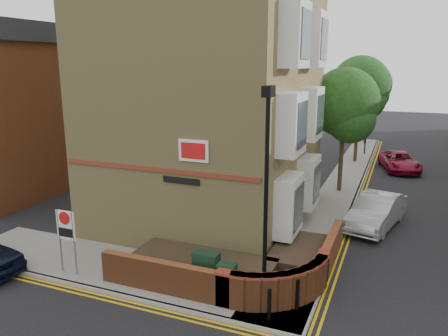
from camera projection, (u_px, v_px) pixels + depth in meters
ground at (197, 315)px, 12.43m from camera, size 120.00×120.00×0.00m
pavement_corner at (125, 269)px, 15.06m from camera, size 13.00×3.00×0.12m
pavement_main at (344, 182)px, 26.07m from camera, size 2.00×32.00×0.12m
kerb_side at (97, 290)px, 13.71m from camera, size 13.00×0.15×0.12m
kerb_main_near at (361, 184)px, 25.70m from camera, size 0.15×32.00×0.12m
yellow_lines_side at (92, 295)px, 13.50m from camera, size 13.00×0.28×0.01m
yellow_lines_main at (365, 185)px, 25.62m from camera, size 0.28×32.00×0.01m
corner_building at (216, 81)px, 19.22m from camera, size 8.95×10.40×13.60m
garden_wall at (229, 276)px, 14.68m from camera, size 6.80×6.00×1.20m
lamppost at (266, 198)px, 12.14m from camera, size 0.25×0.50×6.30m
utility_cabinet_large at (206, 271)px, 13.55m from camera, size 0.80×0.45×1.20m
utility_cabinet_small at (227, 281)px, 12.99m from camera, size 0.55×0.40×1.10m
bollard_near at (269, 304)px, 11.92m from camera, size 0.11×0.11×0.90m
bollard_far at (298, 295)px, 12.42m from camera, size 0.11×0.11×0.90m
zone_sign at (66, 230)px, 14.34m from camera, size 0.72×0.07×2.20m
side_building at (14, 109)px, 24.10m from camera, size 6.40×10.40×9.00m
tree_near at (344, 107)px, 23.23m from camera, size 3.64×3.65×6.70m
tree_mid at (360, 90)px, 30.31m from camera, size 4.03×4.03×7.42m
tree_far at (369, 88)px, 37.57m from camera, size 3.81×3.81×7.00m
traffic_light_assembly at (367, 120)px, 33.38m from camera, size 0.20×0.16×4.20m
silver_car_near at (376, 211)px, 18.97m from camera, size 2.49×4.59×1.43m
red_car_main at (400, 161)px, 29.08m from camera, size 3.08×4.82×1.24m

